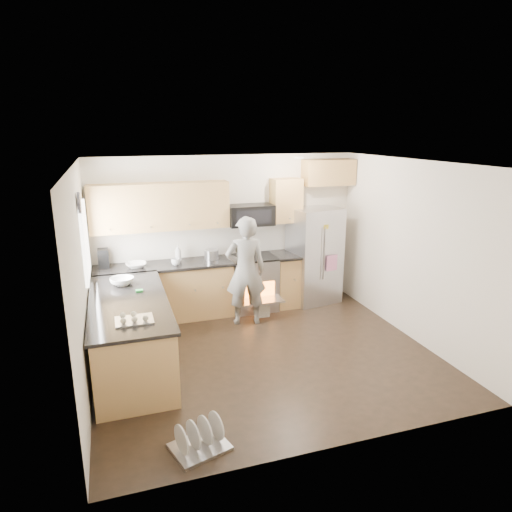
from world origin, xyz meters
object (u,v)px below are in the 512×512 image
object	(u,v)px
refrigerator	(314,255)
person	(246,271)
stove_range	(252,271)
dish_rack	(200,441)

from	to	relation	value
refrigerator	person	distance (m)	1.55
refrigerator	person	world-z (taller)	person
stove_range	person	distance (m)	0.66
refrigerator	dish_rack	bearing A→B (deg)	-139.49
person	stove_range	bearing A→B (deg)	-108.58
stove_range	person	size ratio (longest dim) A/B	1.03
stove_range	person	world-z (taller)	stove_range
refrigerator	dish_rack	size ratio (longest dim) A/B	2.72
person	refrigerator	bearing A→B (deg)	-149.87
person	dish_rack	bearing A→B (deg)	73.17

